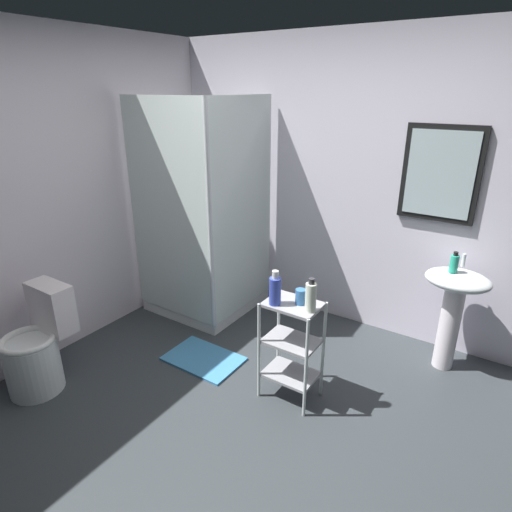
# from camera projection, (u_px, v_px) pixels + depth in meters

# --- Properties ---
(ground_plane) EXTENTS (4.20, 4.20, 0.02)m
(ground_plane) POSITION_uv_depth(u_px,v_px,m) (235.00, 439.00, 2.68)
(ground_plane) COLOR #32383B
(wall_back) EXTENTS (4.20, 0.14, 2.50)m
(wall_back) POSITION_uv_depth(u_px,v_px,m) (360.00, 188.00, 3.65)
(wall_back) COLOR silver
(wall_back) RESTS_ON ground_plane
(wall_left) EXTENTS (0.10, 4.20, 2.50)m
(wall_left) POSITION_uv_depth(u_px,v_px,m) (31.00, 204.00, 3.17)
(wall_left) COLOR silver
(wall_left) RESTS_ON ground_plane
(shower_stall) EXTENTS (0.92, 0.92, 2.00)m
(shower_stall) POSITION_uv_depth(u_px,v_px,m) (207.00, 266.00, 4.06)
(shower_stall) COLOR white
(shower_stall) RESTS_ON ground_plane
(pedestal_sink) EXTENTS (0.46, 0.37, 0.81)m
(pedestal_sink) POSITION_uv_depth(u_px,v_px,m) (454.00, 300.00, 3.17)
(pedestal_sink) COLOR white
(pedestal_sink) RESTS_ON ground_plane
(sink_faucet) EXTENTS (0.03, 0.03, 0.10)m
(sink_faucet) POSITION_uv_depth(u_px,v_px,m) (463.00, 260.00, 3.16)
(sink_faucet) COLOR silver
(sink_faucet) RESTS_ON pedestal_sink
(toilet) EXTENTS (0.37, 0.49, 0.76)m
(toilet) POSITION_uv_depth(u_px,v_px,m) (38.00, 349.00, 3.05)
(toilet) COLOR white
(toilet) RESTS_ON ground_plane
(storage_cart) EXTENTS (0.38, 0.28, 0.74)m
(storage_cart) POSITION_uv_depth(u_px,v_px,m) (291.00, 343.00, 2.90)
(storage_cart) COLOR silver
(storage_cart) RESTS_ON ground_plane
(hand_soap_bottle) EXTENTS (0.06, 0.06, 0.16)m
(hand_soap_bottle) POSITION_uv_depth(u_px,v_px,m) (454.00, 263.00, 3.05)
(hand_soap_bottle) COLOR #2DBC99
(hand_soap_bottle) RESTS_ON pedestal_sink
(lotion_bottle_white) EXTENTS (0.07, 0.07, 0.23)m
(lotion_bottle_white) POSITION_uv_depth(u_px,v_px,m) (311.00, 297.00, 2.65)
(lotion_bottle_white) COLOR white
(lotion_bottle_white) RESTS_ON storage_cart
(shampoo_bottle_blue) EXTENTS (0.08, 0.08, 0.24)m
(shampoo_bottle_blue) POSITION_uv_depth(u_px,v_px,m) (275.00, 290.00, 2.74)
(shampoo_bottle_blue) COLOR #374ABC
(shampoo_bottle_blue) RESTS_ON storage_cart
(rinse_cup) EXTENTS (0.07, 0.07, 0.10)m
(rinse_cup) POSITION_uv_depth(u_px,v_px,m) (300.00, 297.00, 2.76)
(rinse_cup) COLOR #3870B2
(rinse_cup) RESTS_ON storage_cart
(bath_mat) EXTENTS (0.60, 0.40, 0.02)m
(bath_mat) POSITION_uv_depth(u_px,v_px,m) (204.00, 359.00, 3.45)
(bath_mat) COLOR teal
(bath_mat) RESTS_ON ground_plane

